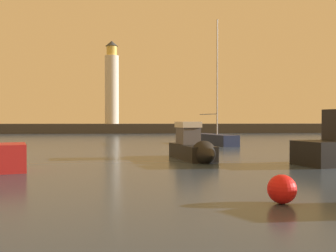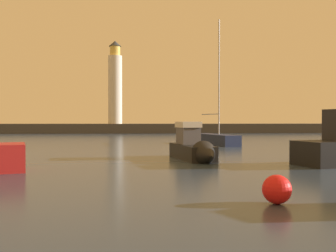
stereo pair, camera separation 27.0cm
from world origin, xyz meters
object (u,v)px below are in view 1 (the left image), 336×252
(lighthouse, at_px, (112,85))
(sailboat_moored, at_px, (214,138))
(motorboat_3, at_px, (195,148))
(mooring_buoy, at_px, (282,189))

(lighthouse, relative_size, sailboat_moored, 1.29)
(motorboat_3, xyz_separation_m, mooring_buoy, (0.42, -11.67, -0.28))
(lighthouse, distance_m, sailboat_moored, 36.90)
(lighthouse, height_order, sailboat_moored, lighthouse)
(lighthouse, bearing_deg, mooring_buoy, -83.14)
(motorboat_3, distance_m, mooring_buoy, 11.68)
(lighthouse, distance_m, motorboat_3, 49.29)
(sailboat_moored, xyz_separation_m, mooring_buoy, (-3.64, -25.49, -0.18))
(lighthouse, bearing_deg, sailboat_moored, -72.49)
(mooring_buoy, bearing_deg, lighthouse, 96.86)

